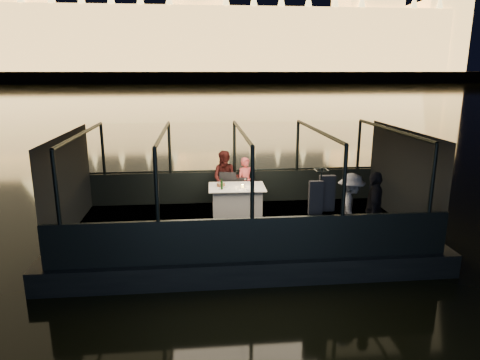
{
  "coord_description": "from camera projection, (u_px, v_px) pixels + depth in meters",
  "views": [
    {
      "loc": [
        -1.0,
        -9.78,
        4.16
      ],
      "look_at": [
        0.0,
        0.4,
        1.55
      ],
      "focal_mm": 32.0,
      "sensor_mm": 36.0,
      "label": 1
    }
  ],
  "objects": [
    {
      "name": "embankment",
      "position": [
        199.0,
        78.0,
        212.82
      ],
      "size": [
        400.0,
        140.0,
        6.0
      ],
      "primitive_type": "cube",
      "color": "#423D33",
      "rests_on": "ground"
    },
    {
      "name": "plate_near",
      "position": [
        251.0,
        189.0,
        10.78
      ],
      "size": [
        0.28,
        0.28,
        0.02
      ],
      "primitive_type": "cylinder",
      "rotation": [
        0.0,
        0.0,
        -0.04
      ],
      "color": "white",
      "rests_on": "dining_table_central"
    },
    {
      "name": "passenger_dark",
      "position": [
        374.0,
        207.0,
        9.08
      ],
      "size": [
        0.77,
        1.04,
        1.64
      ],
      "primitive_type": "imported",
      "rotation": [
        0.0,
        0.0,
        4.28
      ],
      "color": "black",
      "rests_on": "boat_deck"
    },
    {
      "name": "bread_basket",
      "position": [
        221.0,
        185.0,
        11.06
      ],
      "size": [
        0.26,
        0.26,
        0.09
      ],
      "primitive_type": "cylinder",
      "rotation": [
        0.0,
        0.0,
        -0.22
      ],
      "color": "brown",
      "rests_on": "dining_table_central"
    },
    {
      "name": "cabin_glass_port",
      "position": [
        234.0,
        147.0,
        11.96
      ],
      "size": [
        8.0,
        0.02,
        1.4
      ],
      "primitive_type": null,
      "color": "#99B2B2",
      "rests_on": "gunwale_port"
    },
    {
      "name": "canopy_ribs",
      "position": [
        242.0,
        180.0,
        10.14
      ],
      "size": [
        8.0,
        4.0,
        2.3
      ],
      "primitive_type": null,
      "color": "black",
      "rests_on": "boat_deck"
    },
    {
      "name": "plate_far",
      "position": [
        225.0,
        186.0,
        11.03
      ],
      "size": [
        0.23,
        0.23,
        0.01
      ],
      "primitive_type": "cylinder",
      "rotation": [
        0.0,
        0.0,
        -0.04
      ],
      "color": "silver",
      "rests_on": "dining_table_central"
    },
    {
      "name": "amber_candle",
      "position": [
        243.0,
        186.0,
        10.93
      ],
      "size": [
        0.06,
        0.06,
        0.08
      ],
      "primitive_type": "cylinder",
      "rotation": [
        0.0,
        0.0,
        0.16
      ],
      "color": "yellow",
      "rests_on": "dining_table_central"
    },
    {
      "name": "wine_glass_white",
      "position": [
        219.0,
        186.0,
        10.77
      ],
      "size": [
        0.08,
        0.08,
        0.19
      ],
      "primitive_type": null,
      "rotation": [
        0.0,
        0.0,
        -0.35
      ],
      "color": "white",
      "rests_on": "dining_table_central"
    },
    {
      "name": "dining_table_central",
      "position": [
        237.0,
        201.0,
        11.13
      ],
      "size": [
        1.48,
        1.09,
        0.77
      ],
      "primitive_type": "cube",
      "rotation": [
        0.0,
        0.0,
        -0.03
      ],
      "color": "silver",
      "rests_on": "boat_deck"
    },
    {
      "name": "cabin_glass_starboard",
      "position": [
        252.0,
        183.0,
        8.1
      ],
      "size": [
        8.0,
        0.02,
        1.4
      ],
      "primitive_type": null,
      "color": "#99B2B2",
      "rests_on": "gunwale_starboard"
    },
    {
      "name": "end_wall_fore",
      "position": [
        68.0,
        184.0,
        9.76
      ],
      "size": [
        0.02,
        4.0,
        2.3
      ],
      "primitive_type": null,
      "color": "black",
      "rests_on": "boat_deck"
    },
    {
      "name": "person_woman_coral",
      "position": [
        246.0,
        180.0,
        11.76
      ],
      "size": [
        0.56,
        0.44,
        1.38
      ],
      "primitive_type": "imported",
      "rotation": [
        0.0,
        0.0,
        0.25
      ],
      "color": "#CF4B4B",
      "rests_on": "boat_deck"
    },
    {
      "name": "wine_glass_red",
      "position": [
        245.0,
        182.0,
        11.15
      ],
      "size": [
        0.07,
        0.07,
        0.17
      ],
      "primitive_type": null,
      "rotation": [
        0.0,
        0.0,
        0.28
      ],
      "color": "silver",
      "rests_on": "dining_table_central"
    },
    {
      "name": "passenger_stripe",
      "position": [
        350.0,
        206.0,
        9.2
      ],
      "size": [
        0.76,
        1.11,
        1.56
      ],
      "primitive_type": "imported",
      "rotation": [
        0.0,
        0.0,
        1.37
      ],
      "color": "silver",
      "rests_on": "boat_deck"
    },
    {
      "name": "gunwale_starboard",
      "position": [
        252.0,
        240.0,
        8.39
      ],
      "size": [
        8.0,
        0.08,
        0.9
      ],
      "primitive_type": "cube",
      "color": "black",
      "rests_on": "boat_deck"
    },
    {
      "name": "cabin_roof_glass",
      "position": [
        242.0,
        132.0,
        9.86
      ],
      "size": [
        8.0,
        4.0,
        0.02
      ],
      "primitive_type": null,
      "color": "#99B2B2",
      "rests_on": "boat_deck"
    },
    {
      "name": "wine_bottle",
      "position": [
        222.0,
        184.0,
        10.74
      ],
      "size": [
        0.07,
        0.07,
        0.28
      ],
      "primitive_type": "cylinder",
      "rotation": [
        0.0,
        0.0,
        0.3
      ],
      "color": "#153814",
      "rests_on": "dining_table_central"
    },
    {
      "name": "chair_port_right",
      "position": [
        241.0,
        193.0,
        11.57
      ],
      "size": [
        0.42,
        0.42,
        0.84
      ],
      "primitive_type": "cube",
      "rotation": [
        0.0,
        0.0,
        -0.09
      ],
      "color": "black",
      "rests_on": "boat_deck"
    },
    {
      "name": "parliament_building",
      "position": [
        198.0,
        8.0,
        172.15
      ],
      "size": [
        220.0,
        32.0,
        60.0
      ],
      "primitive_type": null,
      "color": "#F2D18C",
      "rests_on": "embankment"
    },
    {
      "name": "coat_stand",
      "position": [
        320.0,
        210.0,
        8.73
      ],
      "size": [
        0.52,
        0.42,
        1.79
      ],
      "primitive_type": null,
      "rotation": [
        0.0,
        0.0,
        0.05
      ],
      "color": "black",
      "rests_on": "boat_deck"
    },
    {
      "name": "chair_port_left",
      "position": [
        228.0,
        194.0,
        11.53
      ],
      "size": [
        0.55,
        0.55,
        0.99
      ],
      "primitive_type": "cube",
      "rotation": [
        0.0,
        0.0,
        -0.21
      ],
      "color": "black",
      "rests_on": "boat_deck"
    },
    {
      "name": "boat_deck",
      "position": [
        242.0,
        226.0,
        10.43
      ],
      "size": [
        8.0,
        4.0,
        0.04
      ],
      "primitive_type": "cube",
      "color": "black",
      "rests_on": "boat_hull"
    },
    {
      "name": "gunwale_port",
      "position": [
        235.0,
        187.0,
        12.25
      ],
      "size": [
        8.0,
        0.08,
        0.9
      ],
      "primitive_type": "cube",
      "color": "black",
      "rests_on": "boat_deck"
    },
    {
      "name": "person_man_maroon",
      "position": [
        226.0,
        180.0,
        11.75
      ],
      "size": [
        0.88,
        0.76,
        1.57
      ],
      "primitive_type": "imported",
      "rotation": [
        0.0,
        0.0,
        -0.27
      ],
      "color": "#3A1210",
      "rests_on": "boat_deck"
    },
    {
      "name": "boat_hull",
      "position": [
        242.0,
        245.0,
        10.55
      ],
      "size": [
        8.6,
        4.4,
        1.0
      ],
      "primitive_type": "cube",
      "color": "black",
      "rests_on": "river_water"
    },
    {
      "name": "river_water",
      "position": [
        202.0,
        92.0,
        87.7
      ],
      "size": [
        500.0,
        500.0,
        0.0
      ],
      "primitive_type": "plane",
      "color": "black",
      "rests_on": "ground"
    },
    {
      "name": "end_wall_aft",
      "position": [
        403.0,
        176.0,
        10.52
      ],
      "size": [
        0.02,
        4.0,
        2.3
      ],
      "primitive_type": null,
      "color": "black",
      "rests_on": "boat_deck"
    }
  ]
}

